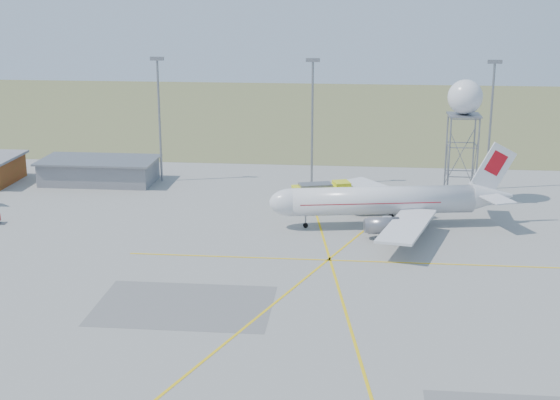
# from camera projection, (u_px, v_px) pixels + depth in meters

# --- Properties ---
(ground) EXTENTS (400.00, 400.00, 0.00)m
(ground) POSITION_uv_depth(u_px,v_px,m) (385.00, 388.00, 63.37)
(ground) COLOR #9FA09B
(ground) RESTS_ON ground
(grass_strip) EXTENTS (400.00, 120.00, 0.03)m
(grass_strip) POSITION_uv_depth(u_px,v_px,m) (368.00, 113.00, 197.59)
(grass_strip) COLOR #535B32
(grass_strip) RESTS_ON ground
(building_grey) EXTENTS (19.00, 10.00, 3.90)m
(building_grey) POSITION_uv_depth(u_px,v_px,m) (99.00, 171.00, 128.49)
(building_grey) COLOR gray
(building_grey) RESTS_ON ground
(mast_a) EXTENTS (2.20, 0.50, 20.50)m
(mast_a) POSITION_uv_depth(u_px,v_px,m) (159.00, 109.00, 126.75)
(mast_a) COLOR slate
(mast_a) RESTS_ON ground
(mast_b) EXTENTS (2.20, 0.50, 20.50)m
(mast_b) POSITION_uv_depth(u_px,v_px,m) (312.00, 111.00, 124.37)
(mast_b) COLOR slate
(mast_b) RESTS_ON ground
(mast_c) EXTENTS (2.20, 0.50, 20.50)m
(mast_c) POSITION_uv_depth(u_px,v_px,m) (491.00, 114.00, 121.70)
(mast_c) COLOR slate
(mast_c) RESTS_ON ground
(airliner_main) EXTENTS (33.38, 32.05, 11.39)m
(airliner_main) POSITION_uv_depth(u_px,v_px,m) (386.00, 201.00, 104.97)
(airliner_main) COLOR silver
(airliner_main) RESTS_ON ground
(radar_tower) EXTENTS (5.08, 5.08, 18.39)m
(radar_tower) POSITION_uv_depth(u_px,v_px,m) (463.00, 134.00, 114.76)
(radar_tower) COLOR slate
(radar_tower) RESTS_ON ground
(fire_truck) EXTENTS (9.03, 5.35, 3.43)m
(fire_truck) POSITION_uv_depth(u_px,v_px,m) (323.00, 194.00, 115.48)
(fire_truck) COLOR yellow
(fire_truck) RESTS_ON ground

